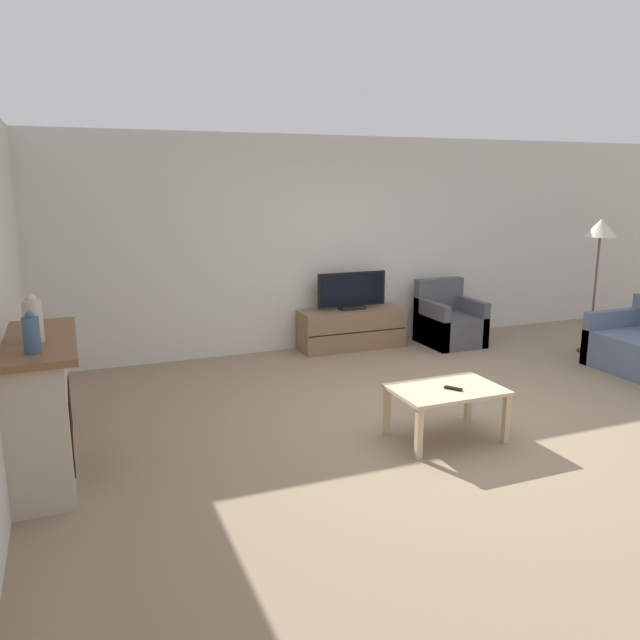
% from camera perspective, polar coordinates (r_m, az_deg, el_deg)
% --- Properties ---
extents(ground_plane, '(24.00, 24.00, 0.00)m').
position_cam_1_polar(ground_plane, '(5.97, 11.13, -8.69)').
color(ground_plane, '#89755B').
extents(wall_back, '(12.00, 0.06, 2.70)m').
position_cam_1_polar(wall_back, '(8.10, 0.59, 7.00)').
color(wall_back, beige).
rests_on(wall_back, ground).
extents(fireplace, '(0.51, 1.35, 1.06)m').
position_cam_1_polar(fireplace, '(4.98, -24.19, -7.36)').
color(fireplace, '#B7A893').
rests_on(fireplace, ground).
extents(mantel_vase_left, '(0.11, 0.11, 0.27)m').
position_cam_1_polar(mantel_vase_left, '(4.42, -24.88, -1.15)').
color(mantel_vase_left, '#385670').
rests_on(mantel_vase_left, fireplace).
extents(mantel_vase_centre_left, '(0.13, 0.13, 0.34)m').
position_cam_1_polar(mantel_vase_centre_left, '(4.71, -24.77, 0.03)').
color(mantel_vase_centre_left, beige).
rests_on(mantel_vase_centre_left, fireplace).
extents(tv_stand, '(1.38, 0.43, 0.52)m').
position_cam_1_polar(tv_stand, '(8.12, 2.89, -0.80)').
color(tv_stand, brown).
rests_on(tv_stand, ground).
extents(tv, '(0.94, 0.18, 0.48)m').
position_cam_1_polar(tv, '(8.02, 2.93, 2.55)').
color(tv, black).
rests_on(tv, tv_stand).
extents(armchair, '(0.70, 0.76, 0.85)m').
position_cam_1_polar(armchair, '(8.51, 11.69, -0.29)').
color(armchair, '#4C4C51').
rests_on(armchair, ground).
extents(coffee_table, '(0.92, 0.61, 0.45)m').
position_cam_1_polar(coffee_table, '(5.37, 11.48, -6.70)').
color(coffee_table, '#CCB289').
rests_on(coffee_table, ground).
extents(remote, '(0.12, 0.15, 0.02)m').
position_cam_1_polar(remote, '(5.32, 12.09, -6.14)').
color(remote, black).
rests_on(remote, coffee_table).
extents(floor_lamp, '(0.39, 0.39, 1.69)m').
position_cam_1_polar(floor_lamp, '(8.48, 24.25, 7.11)').
color(floor_lamp, black).
rests_on(floor_lamp, ground).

